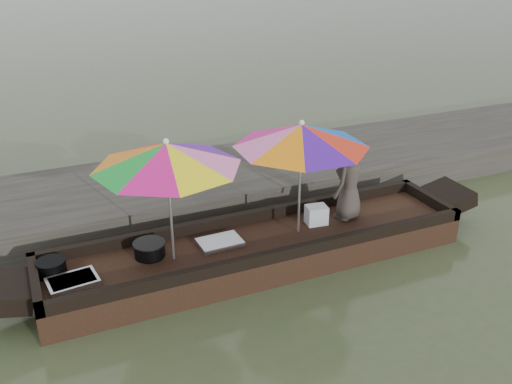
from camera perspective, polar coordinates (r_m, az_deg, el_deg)
name	(u,v)px	position (r m, az deg, el deg)	size (l,w,h in m)	color
water	(259,264)	(7.60, 0.31, -7.18)	(80.00, 80.00, 0.00)	#3E4B28
dock	(204,185)	(9.31, -5.23, 0.65)	(22.00, 2.20, 0.50)	#2D2B26
boat_hull	(259,252)	(7.51, 0.31, -6.04)	(5.58, 1.20, 0.35)	black
cooking_pot	(51,267)	(7.10, -19.79, -7.12)	(0.34, 0.34, 0.18)	black
tray_crayfish	(73,283)	(6.82, -17.86, -8.61)	(0.55, 0.38, 0.09)	silver
tray_scallop	(220,242)	(7.33, -3.64, -5.05)	(0.55, 0.38, 0.06)	silver
charcoal_grill	(150,250)	(7.15, -10.60, -5.71)	(0.38, 0.38, 0.18)	black
supply_bag	(316,215)	(7.83, 6.05, -2.30)	(0.28, 0.22, 0.26)	silver
vendor	(350,180)	(7.89, 9.34, 1.22)	(0.56, 0.36, 1.14)	#3E3730
umbrella_bow	(170,202)	(6.73, -8.60, -0.97)	(1.73, 1.73, 1.55)	#5B14A5
umbrella_stern	(300,179)	(7.31, 4.41, 1.34)	(1.73, 1.73, 1.55)	yellow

